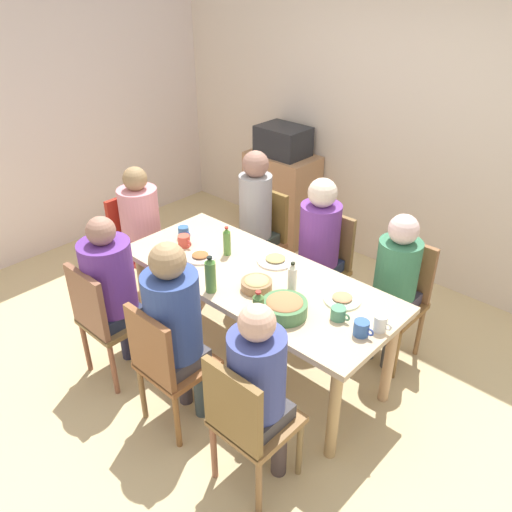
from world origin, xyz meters
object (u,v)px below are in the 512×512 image
object	(u,v)px
chair_0	(167,362)
plate_2	(200,256)
plate_1	(342,299)
cup_2	(381,323)
person_2	(258,382)
person_0	(175,320)
chair_1	(104,317)
bottle_2	(210,275)
bottle_1	(258,306)
side_cabinet	(282,197)
cup_1	(184,232)
plate_0	(275,260)
person_3	(255,213)
person_4	(395,277)
person_5	(319,240)
chair_2	(247,420)
chair_3	(262,235)
chair_6	(137,241)
cup_0	(362,328)
person_6	(141,222)
chair_5	(324,262)
dining_table	(256,286)
cup_4	(339,313)
cup_3	(184,241)
bowl_1	(284,307)
bottle_0	(292,280)
bottle_3	(227,242)
person_1	(111,283)
bowl_0	(257,284)
microwave	(283,141)

from	to	relation	value
chair_0	plate_2	bearing A→B (deg)	122.77
plate_1	cup_2	world-z (taller)	cup_2
chair_0	person_2	world-z (taller)	person_2
chair_0	plate_1	world-z (taller)	chair_0
person_0	plate_2	bearing A→B (deg)	126.44
chair_1	bottle_2	size ratio (longest dim) A/B	3.57
bottle_1	side_cabinet	size ratio (longest dim) A/B	0.21
cup_1	plate_0	bearing A→B (deg)	15.15
plate_0	side_cabinet	xyz separation A→B (m)	(-1.14, 1.42, -0.32)
person_3	chair_1	bearing A→B (deg)	-90.00
cup_2	side_cabinet	world-z (taller)	side_cabinet
person_4	person_5	world-z (taller)	person_5
chair_2	chair_3	xyz separation A→B (m)	(-1.32, 1.58, 0.00)
chair_6	cup_0	world-z (taller)	chair_6
person_6	chair_5	bearing A→B (deg)	31.69
dining_table	cup_4	size ratio (longest dim) A/B	15.68
dining_table	cup_3	size ratio (longest dim) A/B	15.74
chair_1	cup_0	distance (m)	1.71
cup_3	person_5	bearing A→B (deg)	49.07
person_0	cup_1	size ratio (longest dim) A/B	10.91
chair_0	bowl_1	distance (m)	0.78
person_6	bottle_0	world-z (taller)	person_6
chair_5	cup_2	world-z (taller)	chair_5
cup_0	bottle_0	distance (m)	0.54
plate_2	chair_3	bearing A→B (deg)	103.59
person_5	bottle_3	xyz separation A→B (m)	(-0.34, -0.63, 0.11)
chair_1	cup_1	bearing A→B (deg)	97.48
bowl_1	cup_2	bearing A→B (deg)	26.94
chair_0	cup_3	xyz separation A→B (m)	(-0.66, 0.73, 0.29)
person_1	cup_3	bearing A→B (deg)	90.06
bottle_0	side_cabinet	xyz separation A→B (m)	(-1.48, 1.67, -0.42)
chair_1	chair_2	size ratio (longest dim) A/B	1.00
person_6	bottle_1	world-z (taller)	person_6
person_6	cup_2	xyz separation A→B (m)	(2.19, 0.05, 0.09)
chair_1	person_3	bearing A→B (deg)	90.00
person_3	plate_1	size ratio (longest dim) A/B	5.62
chair_5	bowl_0	distance (m)	0.96
chair_3	bowl_0	xyz separation A→B (m)	(0.77, -0.91, 0.28)
chair_5	person_6	distance (m)	1.51
plate_2	bowl_0	xyz separation A→B (m)	(0.56, -0.02, 0.03)
bottle_0	plate_1	bearing A→B (deg)	30.89
cup_0	bottle_1	xyz separation A→B (m)	(-0.53, -0.28, 0.04)
chair_1	chair_0	bearing A→B (deg)	0.00
person_0	person_2	bearing A→B (deg)	0.21
dining_table	side_cabinet	distance (m)	2.03
plate_1	cup_4	distance (m)	0.19
chair_5	side_cabinet	bearing A→B (deg)	143.40
bottle_0	microwave	distance (m)	2.23
person_2	bottle_3	bearing A→B (deg)	142.57
dining_table	side_cabinet	size ratio (longest dim) A/B	2.19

